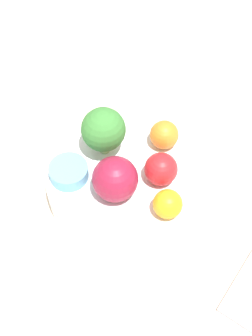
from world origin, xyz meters
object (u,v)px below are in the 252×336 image
at_px(broccoli, 103,130).
at_px(bowl, 126,180).
at_px(orange_back, 168,204).
at_px(small_cup, 69,172).
at_px(apple_green, 161,169).
at_px(orange_front, 164,135).
at_px(apple_red, 115,179).

bearing_deg(broccoli, bowl, -134.94).
xyz_separation_m(orange_back, small_cup, (0.04, 0.14, -0.01)).
distance_m(broccoli, orange_back, 0.14).
xyz_separation_m(apple_green, small_cup, (-0.01, 0.13, -0.01)).
bearing_deg(bowl, orange_front, -40.51).
bearing_deg(apple_green, small_cup, 95.02).
bearing_deg(apple_green, apple_red, 116.12).
height_order(bowl, apple_red, apple_red).
height_order(apple_green, orange_back, apple_green).
distance_m(apple_red, small_cup, 0.07).
distance_m(broccoli, apple_green, 0.10).
relative_size(orange_front, orange_back, 1.07).
bearing_deg(apple_green, orange_front, -0.05).
xyz_separation_m(bowl, apple_red, (-0.04, 0.01, 0.05)).
relative_size(broccoli, apple_red, 1.25).
height_order(broccoli, orange_front, broccoli).
distance_m(broccoli, small_cup, 0.08).
relative_size(bowl, broccoli, 2.95).
bearing_deg(broccoli, orange_back, -133.87).
height_order(apple_green, small_cup, apple_green).
bearing_deg(apple_red, orange_front, -32.87).
bearing_deg(small_cup, orange_back, -106.43).
height_order(apple_red, apple_green, apple_red).
relative_size(apple_red, orange_front, 1.47).
xyz_separation_m(apple_red, orange_back, (-0.02, -0.07, -0.01)).
bearing_deg(small_cup, apple_green, -84.98).
height_order(apple_red, orange_front, apple_red).
xyz_separation_m(bowl, broccoli, (0.04, 0.04, 0.07)).
relative_size(bowl, small_cup, 4.18).
height_order(apple_red, orange_back, apple_red).
bearing_deg(orange_front, apple_red, 147.13).
xyz_separation_m(broccoli, orange_back, (-0.10, -0.10, -0.03)).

